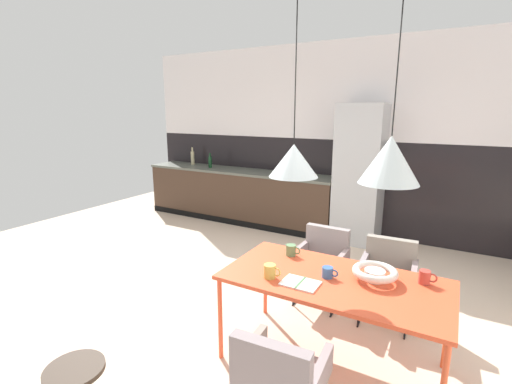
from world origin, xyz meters
The scene contains 21 objects.
ground_plane centered at (0.00, 0.00, 0.00)m, with size 9.71×9.71×0.00m, color beige.
back_wall_splashback_dark centered at (0.00, 2.86, 0.74)m, with size 7.47×0.12×1.49m, color black.
back_wall_panel_upper centered at (0.00, 2.86, 2.23)m, with size 7.47×0.12×1.49m, color white.
kitchen_counter centered at (-1.81, 2.50, 0.46)m, with size 3.58×0.63×0.92m.
refrigerator_column centered at (0.30, 2.50, 1.02)m, with size 0.65×0.60×2.04m, color #ADAFB2.
dining_table centered at (0.84, -0.34, 0.68)m, with size 1.64×0.83×0.72m.
armchair_near_window centered at (0.45, 0.56, 0.49)m, with size 0.50×0.48×0.76m.
armchair_corner_seat centered at (0.80, -1.18, 0.49)m, with size 0.52×0.50×0.76m.
armchair_facing_counter centered at (1.10, 0.53, 0.51)m, with size 0.51×0.50×0.77m.
fruit_bowl centered at (1.11, -0.22, 0.78)m, with size 0.33×0.33×0.09m.
open_book centered at (0.66, -0.54, 0.73)m, with size 0.26×0.19×0.02m.
mug_dark_espresso centered at (0.42, -0.56, 0.77)m, with size 0.14×0.09×0.10m.
mug_short_terracotta centered at (1.44, -0.09, 0.77)m, with size 0.13×0.08×0.10m.
mug_glass_clear centered at (0.79, -0.34, 0.76)m, with size 0.12×0.08×0.08m.
mug_white_ceramic centered at (0.38, -0.10, 0.77)m, with size 0.13×0.09×0.10m.
cooking_pot centered at (-0.89, 2.59, 0.98)m, with size 0.22×0.22×0.15m.
bottle_wine_green centered at (-2.92, 2.61, 1.05)m, with size 0.07×0.07×0.33m.
bottle_vinegar_dark centered at (-2.39, 2.47, 1.03)m, with size 0.06×0.06×0.27m.
side_stool centered at (-0.30, -1.70, 0.41)m, with size 0.35×0.35×0.45m.
pendant_lamp_over_table_near centered at (0.51, -0.39, 1.59)m, with size 0.36×0.36×1.46m.
pendant_lamp_over_table_far centered at (1.17, -0.35, 1.64)m, with size 0.39×0.39×1.45m.
Camera 1 is at (1.55, -2.77, 1.95)m, focal length 25.20 mm.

